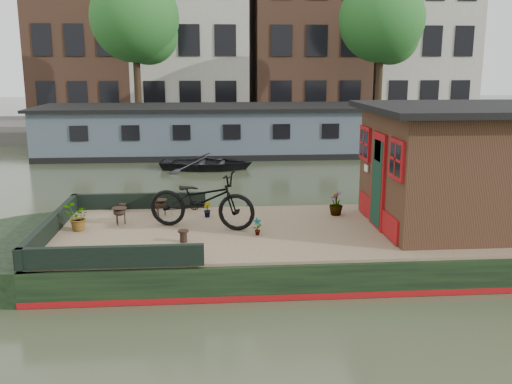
{
  "coord_description": "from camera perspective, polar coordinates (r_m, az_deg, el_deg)",
  "views": [
    {
      "loc": [
        -2.87,
        -10.78,
        3.85
      ],
      "look_at": [
        -1.96,
        0.5,
        1.3
      ],
      "focal_mm": 40.0,
      "sensor_mm": 36.0,
      "label": 1
    }
  ],
  "objects": [
    {
      "name": "bollard_stbd",
      "position": [
        10.57,
        -7.27,
        -4.41
      ],
      "size": [
        0.2,
        0.2,
        0.23
      ],
      "primitive_type": "cylinder",
      "color": "black",
      "rests_on": "houseboat_deck"
    },
    {
      "name": "houseboat_deck",
      "position": [
        11.61,
        9.9,
        -3.64
      ],
      "size": [
        11.8,
        3.8,
        0.05
      ],
      "primitive_type": "cube",
      "color": "#8A7555",
      "rests_on": "houseboat_hull"
    },
    {
      "name": "potted_plant_a",
      "position": [
        10.89,
        0.12,
        -3.47
      ],
      "size": [
        0.21,
        0.17,
        0.34
      ],
      "primitive_type": "imported",
      "rotation": [
        0.0,
        0.0,
        0.32
      ],
      "color": "brown",
      "rests_on": "houseboat_deck"
    },
    {
      "name": "cabin",
      "position": [
        12.06,
        20.25,
        2.49
      ],
      "size": [
        4.0,
        3.5,
        2.42
      ],
      "color": "black",
      "rests_on": "houseboat_deck"
    },
    {
      "name": "townhouse_row",
      "position": [
        38.61,
        -0.1,
        18.69
      ],
      "size": [
        27.25,
        8.0,
        16.5
      ],
      "color": "brown",
      "rests_on": "ground"
    },
    {
      "name": "ground",
      "position": [
        11.8,
        9.78,
        -6.56
      ],
      "size": [
        120.0,
        120.0,
        0.0
      ],
      "primitive_type": "plane",
      "color": "#27301F",
      "rests_on": "ground"
    },
    {
      "name": "far_houseboat",
      "position": [
        25.11,
        1.99,
        6.08
      ],
      "size": [
        20.4,
        4.4,
        2.11
      ],
      "color": "#414B57",
      "rests_on": "ground"
    },
    {
      "name": "potted_plant_d",
      "position": [
        12.44,
        8.01,
        -1.12
      ],
      "size": [
        0.3,
        0.3,
        0.52
      ],
      "primitive_type": "imported",
      "rotation": [
        0.0,
        0.0,
        4.68
      ],
      "color": "#A04D2B",
      "rests_on": "houseboat_deck"
    },
    {
      "name": "brazier_front",
      "position": [
        11.94,
        -13.48,
        -2.35
      ],
      "size": [
        0.36,
        0.36,
        0.35
      ],
      "primitive_type": null,
      "rotation": [
        0.0,
        0.0,
        -0.12
      ],
      "color": "black",
      "rests_on": "houseboat_deck"
    },
    {
      "name": "bicycle",
      "position": [
        11.33,
        -5.45,
        -0.79
      ],
      "size": [
        2.3,
        1.4,
        1.14
      ],
      "primitive_type": "imported",
      "rotation": [
        0.0,
        0.0,
        1.25
      ],
      "color": "black",
      "rests_on": "houseboat_deck"
    },
    {
      "name": "potted_plant_c",
      "position": [
        11.69,
        -17.46,
        -2.45
      ],
      "size": [
        0.63,
        0.62,
        0.53
      ],
      "primitive_type": "imported",
      "rotation": [
        0.0,
        0.0,
        3.84
      ],
      "color": "#B46734",
      "rests_on": "houseboat_deck"
    },
    {
      "name": "dinghy",
      "position": [
        21.42,
        -4.96,
        3.24
      ],
      "size": [
        3.75,
        2.92,
        0.71
      ],
      "primitive_type": "imported",
      "rotation": [
        0.0,
        0.0,
        1.42
      ],
      "color": "black",
      "rests_on": "ground"
    },
    {
      "name": "houseboat_hull",
      "position": [
        11.46,
        3.33,
        -5.53
      ],
      "size": [
        14.01,
        4.02,
        0.6
      ],
      "color": "black",
      "rests_on": "ground"
    },
    {
      "name": "bow_bulwark",
      "position": [
        11.41,
        -15.59,
        -3.17
      ],
      "size": [
        3.0,
        4.0,
        0.35
      ],
      "color": "black",
      "rests_on": "houseboat_deck"
    },
    {
      "name": "brazier_rear",
      "position": [
        12.44,
        -9.57,
        -1.55
      ],
      "size": [
        0.42,
        0.42,
        0.36
      ],
      "primitive_type": null,
      "rotation": [
        0.0,
        0.0,
        0.3
      ],
      "color": "black",
      "rests_on": "houseboat_deck"
    },
    {
      "name": "potted_plant_b",
      "position": [
        12.22,
        -4.93,
        -1.76
      ],
      "size": [
        0.2,
        0.22,
        0.32
      ],
      "primitive_type": "imported",
      "rotation": [
        0.0,
        0.0,
        1.96
      ],
      "color": "maroon",
      "rests_on": "houseboat_deck"
    },
    {
      "name": "quay",
      "position": [
        31.59,
        0.63,
        6.49
      ],
      "size": [
        60.0,
        6.0,
        0.9
      ],
      "primitive_type": "cube",
      "color": "#47443F",
      "rests_on": "ground"
    },
    {
      "name": "bollard_port",
      "position": [
        13.01,
        -13.19,
        -1.51
      ],
      "size": [
        0.15,
        0.15,
        0.17
      ],
      "primitive_type": "cylinder",
      "color": "black",
      "rests_on": "houseboat_deck"
    },
    {
      "name": "tree_right",
      "position": [
        31.25,
        12.67,
        16.13
      ],
      "size": [
        4.4,
        4.4,
        7.4
      ],
      "color": "#332316",
      "rests_on": "quay"
    },
    {
      "name": "tree_left",
      "position": [
        30.12,
        -11.73,
        16.31
      ],
      "size": [
        4.4,
        4.4,
        7.4
      ],
      "color": "#332316",
      "rests_on": "quay"
    }
  ]
}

